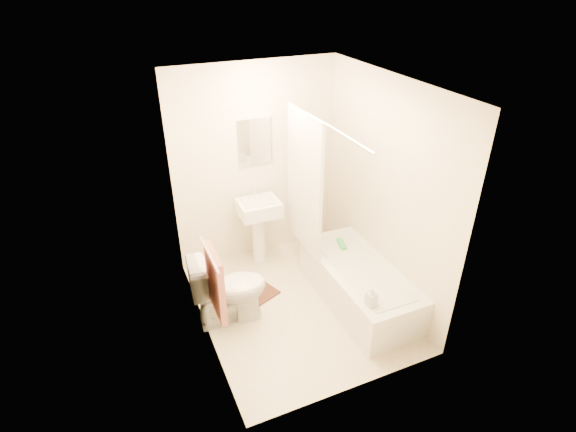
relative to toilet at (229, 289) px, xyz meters
name	(u,v)px	position (x,y,z in m)	size (l,w,h in m)	color
floor	(297,305)	(0.73, -0.10, -0.38)	(2.40, 2.40, 0.00)	beige
ceiling	(300,84)	(0.73, -0.10, 2.02)	(2.40, 2.40, 0.00)	white
wall_back	(256,165)	(0.73, 1.10, 0.82)	(2.00, 0.02, 2.40)	beige
wall_left	(197,231)	(-0.27, -0.10, 0.82)	(0.02, 2.40, 2.40)	beige
wall_right	(385,191)	(1.73, -0.10, 0.82)	(0.02, 2.40, 2.40)	beige
mirror	(256,141)	(0.73, 1.08, 1.12)	(0.40, 0.03, 0.55)	white
curtain_rod	(324,123)	(1.03, 0.00, 1.62)	(0.03, 0.03, 1.70)	silver
shower_curtain	(304,182)	(1.03, 0.40, 0.84)	(0.04, 0.80, 1.55)	silver
towel_bar	(209,254)	(-0.23, -0.35, 0.72)	(0.02, 0.02, 0.60)	silver
towel	(216,283)	(-0.20, -0.35, 0.40)	(0.06, 0.45, 0.66)	#CC7266
toilet_paper	(206,268)	(-0.20, 0.02, 0.32)	(0.12, 0.12, 0.11)	white
toilet	(229,289)	(0.00, 0.00, 0.00)	(0.43, 0.78, 0.76)	white
sink	(259,229)	(0.65, 0.85, 0.09)	(0.48, 0.38, 0.93)	white
bathtub	(359,284)	(1.38, -0.29, -0.16)	(0.69, 1.58, 0.44)	white
bath_mat	(249,295)	(0.29, 0.26, -0.37)	(0.59, 0.44, 0.02)	#502C20
soap_bottle	(372,296)	(1.15, -0.84, 0.17)	(0.09, 0.09, 0.20)	white
scrub_brush	(342,244)	(1.41, 0.16, 0.08)	(0.07, 0.22, 0.04)	green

